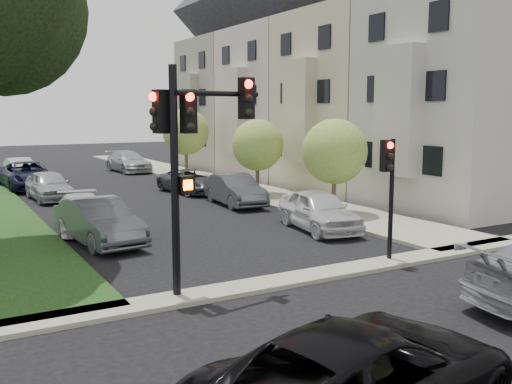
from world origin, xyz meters
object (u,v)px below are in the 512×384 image
car_parked_0 (319,210)px  small_tree_a (335,152)px  traffic_signal_secondary (389,177)px  car_parked_1 (235,190)px  car_cross_near (362,376)px  car_parked_5 (99,222)px  car_parked_8 (28,175)px  car_parked_2 (191,181)px  car_parked_7 (49,185)px  car_parked_6 (82,213)px  car_parked_9 (20,168)px  small_tree_c (186,132)px  car_parked_4 (128,162)px  traffic_signal_main (191,140)px  small_tree_b (258,145)px

car_parked_0 → small_tree_a: bearing=52.0°
traffic_signal_secondary → car_parked_0: traffic_signal_secondary is taller
car_parked_1 → small_tree_a: bearing=-58.3°
car_parked_1 → car_cross_near: bearing=-107.6°
car_parked_0 → car_parked_5: 8.05m
small_tree_a → car_parked_8: (-10.12, 15.73, -2.00)m
car_parked_2 → car_parked_7: size_ratio=1.06×
car_parked_1 → car_parked_8: car_parked_8 is taller
car_parked_0 → car_parked_6: car_parked_0 is taller
car_parked_5 → car_parked_1: bearing=24.9°
traffic_signal_secondary → car_parked_1: bearing=85.3°
small_tree_a → car_parked_9: size_ratio=1.02×
traffic_signal_secondary → car_parked_0: size_ratio=0.82×
car_parked_0 → car_parked_2: size_ratio=0.97×
small_tree_c → car_parked_7: size_ratio=1.06×
car_parked_0 → car_parked_2: bearing=100.9°
car_parked_4 → car_cross_near: bearing=-105.5°
car_parked_2 → car_parked_9: bearing=113.5°
traffic_signal_secondary → car_parked_7: traffic_signal_secondary is taller
car_parked_6 → car_parked_7: car_parked_7 is taller
small_tree_a → small_tree_c: size_ratio=0.90×
car_parked_7 → car_parked_9: 10.87m
car_parked_9 → traffic_signal_main: bearing=-93.9°
traffic_signal_main → car_cross_near: 7.30m
car_cross_near → car_parked_5: car_parked_5 is taller
car_parked_5 → car_cross_near: bearing=-95.6°
car_parked_0 → car_parked_5: size_ratio=0.97×
car_parked_5 → car_parked_7: car_parked_5 is taller
car_parked_1 → small_tree_c: bearing=83.2°
traffic_signal_main → car_parked_6: (-0.51, 9.44, -3.19)m
car_parked_7 → car_parked_5: bearing=-94.4°
small_tree_b → traffic_signal_main: size_ratio=0.74×
small_tree_a → traffic_signal_secondary: small_tree_a is taller
car_parked_5 → car_parked_6: size_ratio=1.05×
car_cross_near → car_parked_6: bearing=-11.0°
car_parked_1 → car_parked_9: car_parked_1 is taller
car_parked_9 → car_parked_6: bearing=-95.2°
traffic_signal_main → car_parked_1: bearing=58.0°
car_parked_6 → car_parked_9: size_ratio=1.09×
car_parked_0 → car_parked_1: (-0.06, 6.75, -0.02)m
car_parked_1 → car_parked_4: size_ratio=0.87×
traffic_signal_main → car_parked_9: (-0.24, 28.49, -3.16)m
small_tree_b → car_parked_0: (-2.30, -8.69, -1.95)m
car_cross_near → car_parked_4: (7.59, 35.52, -0.01)m
traffic_signal_main → car_parked_2: traffic_signal_main is taller
traffic_signal_main → small_tree_b: bearing=54.6°
traffic_signal_secondary → car_parked_4: bearing=87.8°
small_tree_a → car_parked_8: 18.81m
car_parked_1 → car_parked_7: (-7.48, 6.10, 0.00)m
car_parked_1 → car_parked_2: bearing=96.9°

